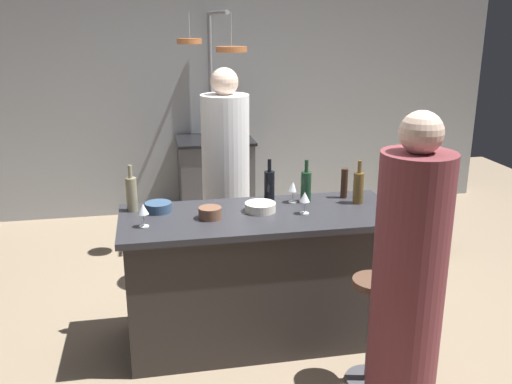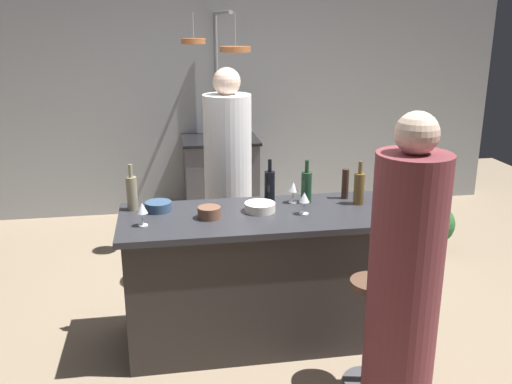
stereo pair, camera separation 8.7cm
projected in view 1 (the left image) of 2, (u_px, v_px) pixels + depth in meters
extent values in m
plane|color=gray|center=(260.00, 336.00, 3.90)|extent=(9.00, 9.00, 0.00)
cube|color=#9EA3A8|center=(209.00, 95.00, 6.18)|extent=(6.40, 0.16, 2.60)
cube|color=#332D2B|center=(260.00, 280.00, 3.77)|extent=(1.72, 0.66, 0.86)
cube|color=#2D2D33|center=(260.00, 216.00, 3.63)|extent=(1.80, 0.72, 0.04)
cube|color=#47474C|center=(215.00, 181.00, 6.07)|extent=(0.76, 0.60, 0.86)
cube|color=black|center=(215.00, 140.00, 5.93)|extent=(0.80, 0.64, 0.03)
cylinder|color=white|center=(226.00, 193.00, 4.47)|extent=(0.37, 0.37, 1.55)
sphere|color=beige|center=(224.00, 82.00, 4.21)|extent=(0.21, 0.21, 0.21)
cylinder|color=#4C4C51|center=(368.00, 380.00, 3.41)|extent=(0.28, 0.28, 0.02)
cylinder|color=#4C4C51|center=(372.00, 333.00, 3.31)|extent=(0.06, 0.06, 0.62)
cylinder|color=brown|center=(375.00, 283.00, 3.22)|extent=(0.26, 0.26, 0.04)
cylinder|color=brown|center=(407.00, 299.00, 2.83)|extent=(0.36, 0.36, 1.51)
sphere|color=beige|center=(421.00, 133.00, 2.57)|extent=(0.21, 0.21, 0.21)
cylinder|color=gray|center=(211.00, 117.00, 6.11)|extent=(0.04, 0.04, 2.15)
cylinder|color=gray|center=(217.00, 13.00, 5.16)|extent=(0.04, 1.34, 0.04)
cylinder|color=#B26638|center=(189.00, 41.00, 4.72)|extent=(0.21, 0.21, 0.04)
cylinder|color=gray|center=(189.00, 27.00, 4.66)|extent=(0.01, 0.01, 0.23)
cylinder|color=#B26638|center=(231.00, 49.00, 4.77)|extent=(0.27, 0.27, 0.04)
cylinder|color=gray|center=(231.00, 31.00, 4.73)|extent=(0.01, 0.01, 0.30)
cylinder|color=brown|center=(427.00, 249.00, 5.17)|extent=(0.24, 0.24, 0.16)
sphere|color=#2D6633|center=(430.00, 222.00, 5.09)|extent=(0.36, 0.36, 0.36)
cylinder|color=#382319|center=(344.00, 183.00, 3.92)|extent=(0.05, 0.05, 0.21)
cylinder|color=gray|center=(132.00, 194.00, 3.65)|extent=(0.07, 0.07, 0.22)
cylinder|color=gray|center=(130.00, 172.00, 3.60)|extent=(0.03, 0.03, 0.08)
cylinder|color=black|center=(269.00, 187.00, 3.83)|extent=(0.07, 0.07, 0.22)
cylinder|color=black|center=(269.00, 165.00, 3.78)|extent=(0.03, 0.03, 0.08)
cylinder|color=#193D23|center=(306.00, 187.00, 3.83)|extent=(0.07, 0.07, 0.21)
cylinder|color=#193D23|center=(306.00, 166.00, 3.79)|extent=(0.03, 0.03, 0.08)
cylinder|color=brown|center=(358.00, 188.00, 3.81)|extent=(0.07, 0.07, 0.21)
cylinder|color=brown|center=(360.00, 167.00, 3.76)|extent=(0.03, 0.03, 0.08)
cylinder|color=silver|center=(144.00, 226.00, 3.40)|extent=(0.06, 0.06, 0.01)
cylinder|color=silver|center=(144.00, 220.00, 3.39)|extent=(0.01, 0.01, 0.07)
cone|color=silver|center=(143.00, 209.00, 3.37)|extent=(0.07, 0.07, 0.06)
cylinder|color=silver|center=(304.00, 213.00, 3.63)|extent=(0.06, 0.06, 0.01)
cylinder|color=silver|center=(304.00, 207.00, 3.61)|extent=(0.01, 0.01, 0.07)
cone|color=silver|center=(305.00, 197.00, 3.59)|extent=(0.07, 0.07, 0.06)
cylinder|color=silver|center=(293.00, 202.00, 3.85)|extent=(0.06, 0.06, 0.01)
cylinder|color=silver|center=(293.00, 196.00, 3.84)|extent=(0.01, 0.01, 0.07)
cone|color=silver|center=(293.00, 186.00, 3.82)|extent=(0.07, 0.07, 0.06)
cylinder|color=brown|center=(210.00, 213.00, 3.53)|extent=(0.15, 0.15, 0.07)
cylinder|color=#334C6B|center=(158.00, 207.00, 3.66)|extent=(0.17, 0.17, 0.06)
cylinder|color=silver|center=(260.00, 207.00, 3.66)|extent=(0.20, 0.20, 0.06)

